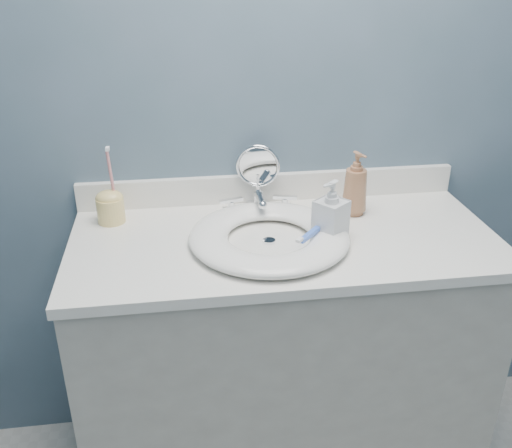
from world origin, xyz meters
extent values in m
cube|color=#475D6A|center=(0.00, 1.25, 1.20)|extent=(2.20, 0.02, 2.40)
cube|color=#B9B5A9|center=(0.00, 0.97, 0.42)|extent=(1.20, 0.55, 0.85)
cube|color=white|center=(0.00, 0.97, 0.86)|extent=(1.22, 0.57, 0.03)
cube|color=white|center=(0.00, 1.24, 0.93)|extent=(1.22, 0.02, 0.09)
cylinder|color=silver|center=(-0.05, 0.94, 0.88)|extent=(0.04, 0.04, 0.01)
cube|color=silver|center=(-0.05, 1.16, 0.89)|extent=(0.22, 0.05, 0.01)
cylinder|color=silver|center=(-0.05, 1.16, 0.92)|extent=(0.03, 0.03, 0.06)
cylinder|color=silver|center=(-0.05, 1.11, 0.94)|extent=(0.02, 0.09, 0.02)
sphere|color=silver|center=(-0.05, 1.06, 0.94)|extent=(0.03, 0.03, 0.03)
cylinder|color=silver|center=(-0.14, 1.16, 0.90)|extent=(0.02, 0.02, 0.03)
cube|color=silver|center=(-0.14, 1.16, 0.92)|extent=(0.08, 0.03, 0.01)
cylinder|color=silver|center=(0.04, 1.16, 0.90)|extent=(0.02, 0.02, 0.03)
cube|color=silver|center=(0.04, 1.16, 0.92)|extent=(0.08, 0.03, 0.01)
cylinder|color=silver|center=(-0.04, 1.20, 0.88)|extent=(0.08, 0.08, 0.01)
cylinder|color=silver|center=(-0.04, 1.20, 0.94)|extent=(0.01, 0.01, 0.10)
torus|color=silver|center=(-0.04, 1.20, 1.02)|extent=(0.14, 0.04, 0.14)
cylinder|color=white|center=(-0.04, 1.20, 1.02)|extent=(0.11, 0.03, 0.12)
imported|color=#9E6947|center=(0.24, 1.10, 0.98)|extent=(0.10, 0.10, 0.20)
imported|color=silver|center=(0.12, 0.94, 0.97)|extent=(0.11, 0.11, 0.18)
cylinder|color=#EED077|center=(-0.50, 1.14, 0.92)|extent=(0.08, 0.08, 0.08)
ellipsoid|color=#EED077|center=(-0.50, 1.14, 0.96)|extent=(0.08, 0.07, 0.05)
cylinder|color=pink|center=(-0.49, 1.14, 1.03)|extent=(0.02, 0.03, 0.15)
cube|color=white|center=(-0.49, 1.14, 1.11)|extent=(0.01, 0.02, 0.01)
cube|color=blue|center=(0.07, 0.91, 0.92)|extent=(0.11, 0.13, 0.01)
cube|color=white|center=(0.02, 0.85, 0.93)|extent=(0.02, 0.03, 0.01)
camera|label=1|loc=(-0.29, -0.45, 1.63)|focal=40.00mm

